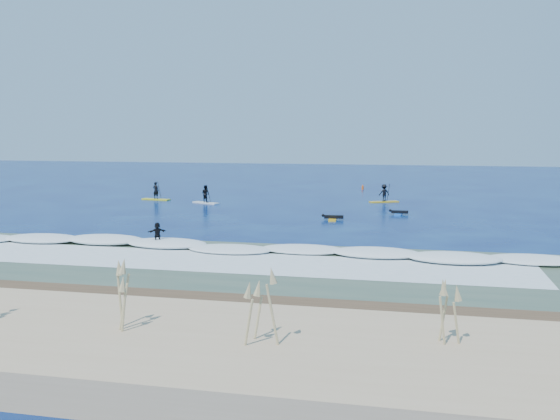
% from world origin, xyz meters
% --- Properties ---
extents(ground, '(160.00, 160.00, 0.00)m').
position_xyz_m(ground, '(0.00, 0.00, 0.00)').
color(ground, '#030D4A').
rests_on(ground, ground).
extents(dune, '(90.00, 7.00, 2.00)m').
position_xyz_m(dune, '(0.00, -27.00, 0.00)').
color(dune, tan).
rests_on(dune, ground).
extents(wet_sand_strip, '(90.00, 5.00, 0.08)m').
position_xyz_m(wet_sand_strip, '(0.00, -21.50, 0.00)').
color(wet_sand_strip, '#493722').
rests_on(wet_sand_strip, ground).
extents(shallow_water, '(90.00, 13.00, 0.01)m').
position_xyz_m(shallow_water, '(0.00, -14.00, 0.01)').
color(shallow_water, '#384C3A').
rests_on(shallow_water, ground).
extents(breaking_wave, '(40.00, 6.00, 0.30)m').
position_xyz_m(breaking_wave, '(0.00, -10.00, 0.00)').
color(breaking_wave, white).
rests_on(breaking_wave, ground).
extents(whitewater, '(34.00, 5.00, 0.02)m').
position_xyz_m(whitewater, '(0.00, -13.00, 0.00)').
color(whitewater, silver).
rests_on(whitewater, ground).
extents(dune_grass, '(40.00, 4.00, 1.70)m').
position_xyz_m(dune_grass, '(0.00, -27.00, 1.85)').
color(dune_grass, tan).
rests_on(dune_grass, dune).
extents(sup_paddler_left, '(2.94, 1.17, 2.01)m').
position_xyz_m(sup_paddler_left, '(-13.53, 13.01, 0.63)').
color(sup_paddler_left, '#D0CE16').
rests_on(sup_paddler_left, ground).
extents(sup_paddler_center, '(2.80, 1.74, 1.93)m').
position_xyz_m(sup_paddler_center, '(-7.87, 11.26, 0.72)').
color(sup_paddler_center, white).
rests_on(sup_paddler_center, ground).
extents(sup_paddler_right, '(2.77, 1.84, 1.93)m').
position_xyz_m(sup_paddler_right, '(8.12, 15.66, 0.75)').
color(sup_paddler_right, gold).
rests_on(sup_paddler_right, ground).
extents(prone_paddler_near, '(1.66, 2.12, 0.44)m').
position_xyz_m(prone_paddler_near, '(4.94, 3.26, 0.15)').
color(prone_paddler_near, yellow).
rests_on(prone_paddler_near, ground).
extents(prone_paddler_far, '(1.54, 1.96, 0.40)m').
position_xyz_m(prone_paddler_far, '(9.71, 7.28, 0.14)').
color(prone_paddler_far, blue).
rests_on(prone_paddler_far, ground).
extents(wave_surfer, '(1.67, 1.45, 1.26)m').
position_xyz_m(wave_surfer, '(-3.49, -9.81, 0.73)').
color(wave_surfer, silver).
rests_on(wave_surfer, breaking_wave).
extents(marker_buoy, '(0.25, 0.25, 0.60)m').
position_xyz_m(marker_buoy, '(5.11, 27.78, 0.26)').
color(marker_buoy, '#E85414').
rests_on(marker_buoy, ground).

